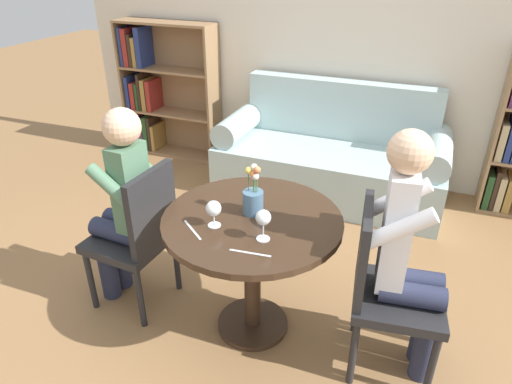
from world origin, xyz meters
The scene contains 14 objects.
ground_plane centered at (0.00, 0.00, 0.00)m, with size 16.00×16.00×0.00m, color olive.
back_wall centered at (0.00, 2.18, 1.35)m, with size 5.20×0.05×2.70m.
round_table centered at (0.00, 0.00, 0.57)m, with size 0.91×0.91×0.72m.
couch centered at (0.00, 1.75, 0.31)m, with size 1.88×0.80×0.92m.
bookshelf_left centered at (-1.84, 2.02, 0.63)m, with size 0.99×0.28×1.31m.
chair_left centered at (-0.67, -0.05, 0.49)m, with size 0.44×0.44×0.90m.
chair_right centered at (0.67, 0.02, 0.49)m, with size 0.47×0.47×0.90m.
person_left centered at (-0.76, -0.04, 0.65)m, with size 0.43×0.36×1.22m.
person_right centered at (0.76, 0.04, 0.67)m, with size 0.45×0.38×1.28m.
wine_glass_left centered at (-0.14, -0.14, 0.82)m, with size 0.08×0.08×0.13m.
wine_glass_right centered at (0.12, -0.16, 0.84)m, with size 0.07×0.07×0.15m.
flower_vase centered at (-0.01, 0.04, 0.81)m, with size 0.10×0.10×0.27m.
knife_left_setting centered at (0.11, -0.28, 0.73)m, with size 0.19×0.03×0.00m.
fork_left_setting centered at (-0.22, -0.21, 0.73)m, with size 0.16×0.13×0.00m.
Camera 1 is at (0.74, -1.79, 1.92)m, focal length 32.00 mm.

